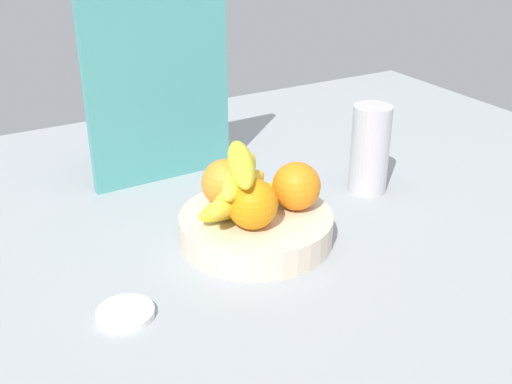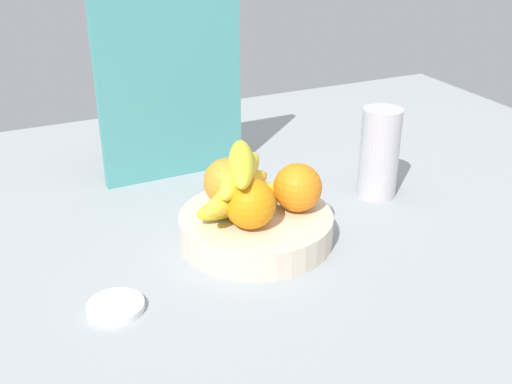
{
  "view_description": "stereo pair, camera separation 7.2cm",
  "coord_description": "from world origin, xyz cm",
  "px_view_note": "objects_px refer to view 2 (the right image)",
  "views": [
    {
      "loc": [
        -42.8,
        -77.97,
        51.72
      ],
      "look_at": [
        1.06,
        -0.69,
        8.67
      ],
      "focal_mm": 44.26,
      "sensor_mm": 36.0,
      "label": 1
    },
    {
      "loc": [
        -36.42,
        -81.26,
        51.72
      ],
      "look_at": [
        1.06,
        -0.69,
        8.67
      ],
      "focal_mm": 44.26,
      "sensor_mm": 36.0,
      "label": 2
    }
  ],
  "objects_px": {
    "orange_front_right": "(227,182)",
    "banana_bunch": "(240,183)",
    "thermos_tumbler": "(379,153)",
    "jar_lid": "(116,307)",
    "orange_front_left": "(298,188)",
    "fruit_bowl": "(256,227)",
    "orange_center": "(250,204)",
    "cutting_board": "(171,87)"
  },
  "relations": [
    {
      "from": "banana_bunch",
      "to": "jar_lid",
      "type": "xyz_separation_m",
      "value": [
        -0.23,
        -0.11,
        -0.09
      ]
    },
    {
      "from": "jar_lid",
      "to": "fruit_bowl",
      "type": "bearing_deg",
      "value": 19.75
    },
    {
      "from": "thermos_tumbler",
      "to": "orange_center",
      "type": "bearing_deg",
      "value": -163.08
    },
    {
      "from": "fruit_bowl",
      "to": "thermos_tumbler",
      "type": "relative_size",
      "value": 1.48
    },
    {
      "from": "orange_front_right",
      "to": "thermos_tumbler",
      "type": "bearing_deg",
      "value": 0.78
    },
    {
      "from": "orange_front_right",
      "to": "cutting_board",
      "type": "relative_size",
      "value": 0.22
    },
    {
      "from": "cutting_board",
      "to": "thermos_tumbler",
      "type": "xyz_separation_m",
      "value": [
        0.31,
        -0.24,
        -0.1
      ]
    },
    {
      "from": "thermos_tumbler",
      "to": "jar_lid",
      "type": "bearing_deg",
      "value": -164.12
    },
    {
      "from": "banana_bunch",
      "to": "orange_front_left",
      "type": "bearing_deg",
      "value": -17.12
    },
    {
      "from": "thermos_tumbler",
      "to": "jar_lid",
      "type": "xyz_separation_m",
      "value": [
        -0.53,
        -0.15,
        -0.08
      ]
    },
    {
      "from": "cutting_board",
      "to": "orange_front_right",
      "type": "bearing_deg",
      "value": -89.57
    },
    {
      "from": "orange_front_right",
      "to": "banana_bunch",
      "type": "distance_m",
      "value": 0.04
    },
    {
      "from": "fruit_bowl",
      "to": "thermos_tumbler",
      "type": "height_order",
      "value": "thermos_tumbler"
    },
    {
      "from": "banana_bunch",
      "to": "cutting_board",
      "type": "distance_m",
      "value": 0.3
    },
    {
      "from": "fruit_bowl",
      "to": "orange_front_right",
      "type": "distance_m",
      "value": 0.09
    },
    {
      "from": "cutting_board",
      "to": "jar_lid",
      "type": "xyz_separation_m",
      "value": [
        -0.22,
        -0.39,
        -0.17
      ]
    },
    {
      "from": "orange_center",
      "to": "orange_front_right",
      "type": "bearing_deg",
      "value": 91.04
    },
    {
      "from": "orange_front_left",
      "to": "orange_center",
      "type": "height_order",
      "value": "same"
    },
    {
      "from": "fruit_bowl",
      "to": "banana_bunch",
      "type": "xyz_separation_m",
      "value": [
        -0.02,
        0.02,
        0.08
      ]
    },
    {
      "from": "orange_front_right",
      "to": "jar_lid",
      "type": "height_order",
      "value": "orange_front_right"
    },
    {
      "from": "orange_front_right",
      "to": "jar_lid",
      "type": "xyz_separation_m",
      "value": [
        -0.23,
        -0.15,
        -0.08
      ]
    },
    {
      "from": "orange_front_right",
      "to": "cutting_board",
      "type": "height_order",
      "value": "cutting_board"
    },
    {
      "from": "orange_front_left",
      "to": "orange_center",
      "type": "xyz_separation_m",
      "value": [
        -0.09,
        -0.02,
        0.0
      ]
    },
    {
      "from": "thermos_tumbler",
      "to": "jar_lid",
      "type": "relative_size",
      "value": 2.13
    },
    {
      "from": "orange_center",
      "to": "fruit_bowl",
      "type": "bearing_deg",
      "value": 52.48
    },
    {
      "from": "fruit_bowl",
      "to": "orange_center",
      "type": "xyz_separation_m",
      "value": [
        -0.02,
        -0.03,
        0.06
      ]
    },
    {
      "from": "thermos_tumbler",
      "to": "orange_front_left",
      "type": "bearing_deg",
      "value": -161.04
    },
    {
      "from": "fruit_bowl",
      "to": "banana_bunch",
      "type": "bearing_deg",
      "value": 142.28
    },
    {
      "from": "orange_front_right",
      "to": "thermos_tumbler",
      "type": "distance_m",
      "value": 0.3
    },
    {
      "from": "fruit_bowl",
      "to": "banana_bunch",
      "type": "distance_m",
      "value": 0.08
    },
    {
      "from": "orange_front_left",
      "to": "fruit_bowl",
      "type": "bearing_deg",
      "value": 170.24
    },
    {
      "from": "orange_center",
      "to": "jar_lid",
      "type": "bearing_deg",
      "value": -165.49
    },
    {
      "from": "fruit_bowl",
      "to": "orange_center",
      "type": "height_order",
      "value": "orange_center"
    },
    {
      "from": "orange_front_left",
      "to": "orange_center",
      "type": "bearing_deg",
      "value": -167.82
    },
    {
      "from": "orange_front_left",
      "to": "thermos_tumbler",
      "type": "bearing_deg",
      "value": 18.96
    },
    {
      "from": "orange_center",
      "to": "banana_bunch",
      "type": "bearing_deg",
      "value": 84.64
    },
    {
      "from": "banana_bunch",
      "to": "jar_lid",
      "type": "height_order",
      "value": "banana_bunch"
    },
    {
      "from": "orange_front_right",
      "to": "cutting_board",
      "type": "distance_m",
      "value": 0.27
    },
    {
      "from": "cutting_board",
      "to": "jar_lid",
      "type": "distance_m",
      "value": 0.48
    },
    {
      "from": "orange_center",
      "to": "banana_bunch",
      "type": "xyz_separation_m",
      "value": [
        0.0,
        0.05,
        0.01
      ]
    },
    {
      "from": "thermos_tumbler",
      "to": "fruit_bowl",
      "type": "bearing_deg",
      "value": -167.8
    },
    {
      "from": "fruit_bowl",
      "to": "cutting_board",
      "type": "relative_size",
      "value": 0.69
    }
  ]
}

